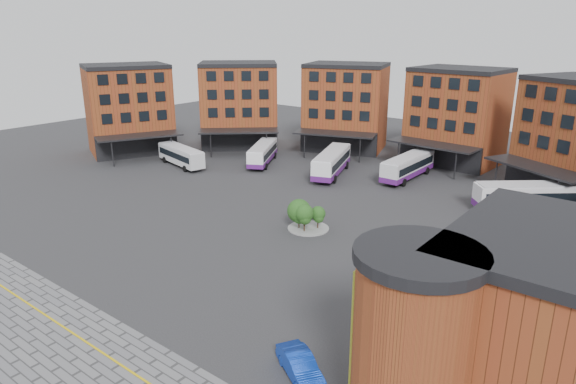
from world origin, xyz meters
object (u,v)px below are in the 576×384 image
Objects in this scene: tree_island at (304,214)px; bus_d at (408,166)px; bus_c at (332,162)px; bus_b at (263,153)px; blue_car at (300,366)px; bus_f at (573,222)px; bus_e at (528,196)px; bus_a at (181,155)px.

tree_island is 0.38× the size of bus_d.
bus_c is 1.07× the size of bus_d.
bus_c is at bearing -22.57° from bus_b.
bus_c reaches higher than blue_car.
bus_d reaches higher than bus_f.
bus_d is 45.89m from blue_car.
bus_e is at bearing -13.01° from bus_d.
bus_d is 17.30m from bus_e.
blue_car is at bearing -78.63° from bus_c.
bus_c reaches higher than bus_a.
bus_b is 44.08m from bus_f.
bus_c is (20.87, 10.19, 0.11)m from bus_a.
blue_car is (-2.83, -39.81, -1.08)m from bus_e.
bus_f is at bearing -70.26° from bus_a.
tree_island reaches higher than bus_b.
tree_island is at bearing -79.89° from bus_e.
tree_island is at bearing -84.03° from bus_c.
bus_d is 24.35m from bus_f.
bus_c is at bearing 115.87° from tree_island.
blue_car is at bearing -109.52° from bus_a.
bus_a is (-30.25, 9.16, -0.00)m from tree_island.
bus_d reaches higher than bus_b.
bus_d is at bearing 8.55° from bus_c.
blue_car is at bearing -39.47° from bus_f.
bus_b is (8.84, 8.89, -0.10)m from bus_a.
bus_c reaches higher than tree_island.
bus_c is at bearing -151.61° from bus_d.
bus_c is (12.03, 1.30, 0.21)m from bus_b.
bus_d reaches higher than blue_car.
bus_a is at bearing 87.60° from blue_car.
bus_f is 2.45× the size of blue_car.
bus_e is (38.30, 2.52, 0.16)m from bus_b.
bus_c reaches higher than bus_d.
bus_b is at bearing -31.69° from bus_a.
bus_c is at bearing -122.86° from bus_f.
bus_e is (16.86, -3.88, 0.05)m from bus_d.
bus_e is 2.39× the size of blue_car.
tree_island is 0.40× the size of bus_e.
bus_d is at bearing -137.73° from bus_f.
bus_c is 1.15× the size of bus_e.
bus_a is at bearing -153.27° from bus_d.
bus_b is at bearing -163.45° from bus_d.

